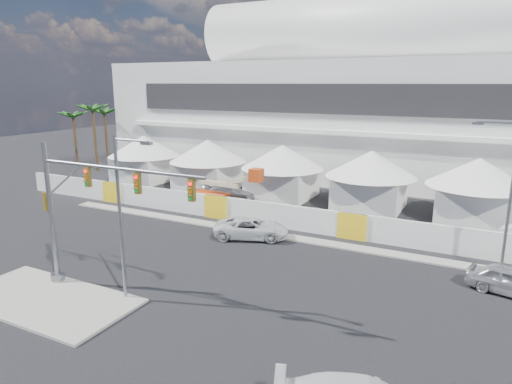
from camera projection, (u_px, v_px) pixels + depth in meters
The scene contains 13 objects.
ground at pixel (169, 302), 24.63m from camera, with size 160.00×160.00×0.00m, color black.
median_island at pixel (46, 300), 24.67m from camera, with size 10.00×5.00×0.15m, color gray.
stadium at pixel (440, 100), 54.48m from camera, with size 80.00×24.80×21.98m.
tent_row at pixel (325, 171), 44.44m from camera, with size 53.40×8.40×5.40m.
hoarding_fence at pixel (352, 226), 34.28m from camera, with size 70.00×0.25×2.00m, color white.
palm_cluster at pixel (105, 117), 63.37m from camera, with size 10.60×10.60×8.55m.
sedan_silver at pixel (511, 281), 25.31m from camera, with size 4.59×1.85×1.56m, color silver.
pickup_curb at pixel (251, 228), 34.52m from camera, with size 5.59×2.58×1.55m, color silver.
lot_car_c at pixel (230, 192), 45.80m from camera, with size 5.23×2.13×1.52m, color #9F9FA3.
traffic_mast at pixel (78, 211), 24.97m from camera, with size 11.02×0.80×8.18m.
streetlight_median at pixel (123, 208), 23.65m from camera, with size 2.44×0.24×8.80m.
streetlight_curb at pixel (508, 186), 27.18m from camera, with size 2.80×0.63×9.46m.
boom_lift at pixel (214, 195), 43.34m from camera, with size 8.16×2.15×4.11m.
Camera 1 is at (14.45, -17.94, 11.53)m, focal length 32.00 mm.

